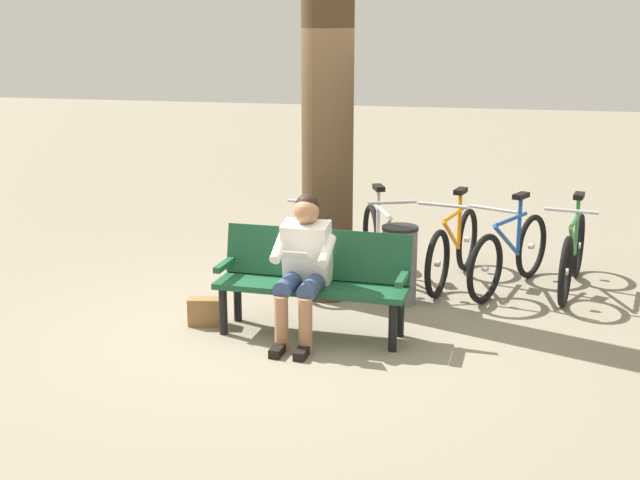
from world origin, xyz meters
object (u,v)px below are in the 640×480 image
bicycle_silver (453,248)px  bicycle_purple (382,244)px  bicycle_black (572,255)px  bicycle_red (324,244)px  bench (314,275)px  handbag (206,312)px  person_reading (304,261)px  tree_trunk (328,125)px  litter_bin (399,265)px  bicycle_orange (510,254)px

bicycle_silver → bicycle_purple: bearing=-77.5°
bicycle_black → bicycle_red: same height
bench → handbag: bench is taller
bench → person_reading: person_reading is taller
tree_trunk → handbag: bearing=51.6°
bicycle_black → bicycle_red: bearing=-76.6°
handbag → person_reading: bearing=173.4°
bench → handbag: (0.95, 0.06, -0.39)m
tree_trunk → litter_bin: bearing=176.3°
person_reading → bicycle_purple: size_ratio=0.76×
person_reading → litter_bin: 1.30m
litter_bin → person_reading: bearing=60.6°
bicycle_silver → bicycle_red: same height
handbag → bicycle_red: size_ratio=0.18×
tree_trunk → bicycle_orange: (-1.69, -0.61, -1.28)m
bicycle_silver → bicycle_red: size_ratio=0.99×
handbag → bicycle_silver: 2.64m
bicycle_silver → bicycle_purple: (0.72, 0.01, 0.00)m
handbag → bicycle_red: 1.74m
bicycle_black → bicycle_silver: same height
bicycle_black → handbag: bearing=-51.2°
tree_trunk → bicycle_orange: 2.20m
bicycle_black → bicycle_orange: size_ratio=1.07×
person_reading → bicycle_black: bearing=-138.2°
bicycle_orange → bicycle_red: 1.85m
bench → bicycle_red: bicycle_red is taller
handbag → bicycle_silver: (-1.96, -1.74, 0.24)m
person_reading → bicycle_orange: bearing=-131.1°
tree_trunk → bicycle_purple: 1.50m
bicycle_silver → bicycle_red: bearing=-71.8°
litter_bin → bicycle_purple: size_ratio=0.47×
person_reading → bicycle_purple: person_reading is taller
bicycle_purple → bicycle_silver: bearing=68.4°
person_reading → bicycle_silver: 2.15m
handbag → bicycle_silver: bearing=-138.4°
handbag → bicycle_purple: size_ratio=0.19×
bicycle_purple → bicycle_orange: bearing=64.1°
litter_bin → bicycle_silver: 0.86m
tree_trunk → bicycle_red: 1.40m
bicycle_black → bicycle_silver: size_ratio=1.01×
bench → bicycle_orange: (-1.56, -1.60, -0.15)m
bicycle_orange → bicycle_silver: same height
bicycle_black → bicycle_purple: bearing=-79.5°
bicycle_black → bicycle_purple: same height
bicycle_orange → bicycle_red: bearing=-63.9°
bicycle_orange → bicycle_purple: bearing=-69.3°
bench → litter_bin: (-0.58, -0.94, -0.14)m
person_reading → handbag: bearing=-5.3°
bicycle_purple → bicycle_red: bearing=-98.9°
tree_trunk → bicycle_red: bearing=-73.6°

